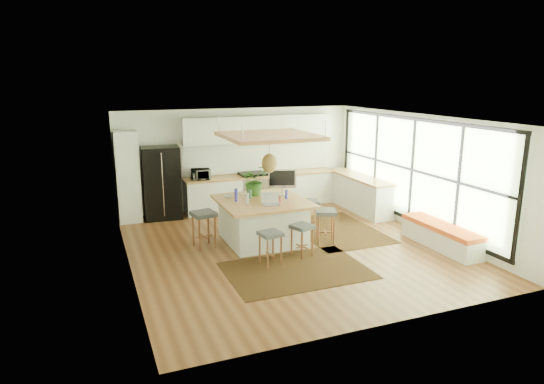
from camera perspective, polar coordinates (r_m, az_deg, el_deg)
name	(u,v)px	position (r m, az deg, el deg)	size (l,w,h in m)	color
floor	(289,247)	(10.11, 2.11, -6.59)	(7.00, 7.00, 0.00)	brown
ceiling	(291,118)	(9.53, 2.25, 8.83)	(7.00, 7.00, 0.00)	white
wall_back	(238,158)	(12.95, -4.07, 4.06)	(6.50, 6.50, 0.00)	white
wall_front	(391,236)	(6.79, 14.18, -5.19)	(6.50, 6.50, 0.00)	white
wall_left	(126,199)	(8.96, -17.21, -0.83)	(7.00, 7.00, 0.00)	white
wall_right	(419,173)	(11.41, 17.31, 2.17)	(7.00, 7.00, 0.00)	white
window_wall	(418,171)	(11.38, 17.21, 2.41)	(0.10, 6.20, 2.60)	black
pantry	(128,177)	(12.13, -16.99, 1.76)	(0.55, 0.60, 2.25)	white
back_counter_base	(262,192)	(13.01, -1.27, 0.04)	(4.20, 0.60, 0.88)	white
back_counter_top	(261,175)	(12.91, -1.28, 2.03)	(4.24, 0.64, 0.05)	#A9703C
backsplash	(258,157)	(13.11, -1.75, 4.20)	(4.20, 0.02, 0.80)	white
upper_cabinets	(259,129)	(12.85, -1.53, 7.61)	(4.20, 0.34, 0.70)	white
range	(253,190)	(12.92, -2.31, 0.20)	(0.76, 0.62, 1.00)	#A5A5AA
right_counter_base	(359,194)	(13.01, 10.44, -0.19)	(0.60, 2.50, 0.88)	white
right_counter_top	(360,177)	(12.91, 10.53, 1.80)	(0.64, 2.54, 0.05)	#A9703C
window_bench	(441,236)	(10.61, 19.65, -5.00)	(0.52, 2.00, 0.50)	white
ceiling_panel	(269,149)	(9.85, -0.33, 5.20)	(1.86, 1.86, 0.80)	#A9703C
rug_near	(296,270)	(8.93, 2.95, -9.39)	(2.60, 1.80, 0.01)	black
rug_right	(336,230)	(11.24, 7.70, -4.58)	(1.80, 2.60, 0.01)	black
fridge	(162,182)	(12.23, -13.14, 1.13)	(0.91, 0.71, 1.83)	black
island	(263,221)	(10.30, -1.13, -3.48)	(1.85, 1.85, 0.93)	#A9703C
stool_near_left	(270,247)	(9.05, -0.19, -6.68)	(0.39, 0.39, 0.66)	#404347
stool_near_right	(302,239)	(9.51, 3.63, -5.67)	(0.39, 0.39, 0.65)	#404347
stool_right_front	(325,227)	(10.32, 6.44, -4.18)	(0.43, 0.43, 0.73)	#404347
stool_right_back	(309,216)	(11.10, 4.44, -2.84)	(0.43, 0.43, 0.73)	#404347
stool_left_side	(204,231)	(10.08, -8.17, -4.67)	(0.46, 0.46, 0.77)	#404347
laptop	(271,199)	(9.74, -0.12, -0.90)	(0.36, 0.38, 0.27)	#A5A5AA
monitor	(282,183)	(10.60, 1.24, 1.07)	(0.63, 0.22, 0.58)	#A5A5AA
microwave	(201,173)	(12.38, -8.59, 2.27)	(0.49, 0.27, 0.33)	#A5A5AA
island_plant	(254,183)	(10.56, -2.17, 1.05)	(0.62, 0.68, 0.53)	#1E4C19
island_bowl	(229,196)	(10.43, -5.26, -0.53)	(0.19, 0.19, 0.05)	silver
island_bottle_0	(237,197)	(10.07, -4.28, -0.60)	(0.07, 0.07, 0.19)	#3135C7
island_bottle_1	(247,199)	(9.89, -3.01, -0.86)	(0.07, 0.07, 0.19)	silver
island_bottle_2	(279,198)	(9.97, 0.81, -0.72)	(0.07, 0.07, 0.19)	#993334
island_bottle_3	(277,194)	(10.32, 0.58, -0.22)	(0.07, 0.07, 0.19)	silver
island_bottle_4	(250,194)	(10.31, -2.67, -0.24)	(0.07, 0.07, 0.19)	#437156
island_bottle_5	(286,195)	(10.24, 1.67, -0.33)	(0.07, 0.07, 0.19)	#3135C7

